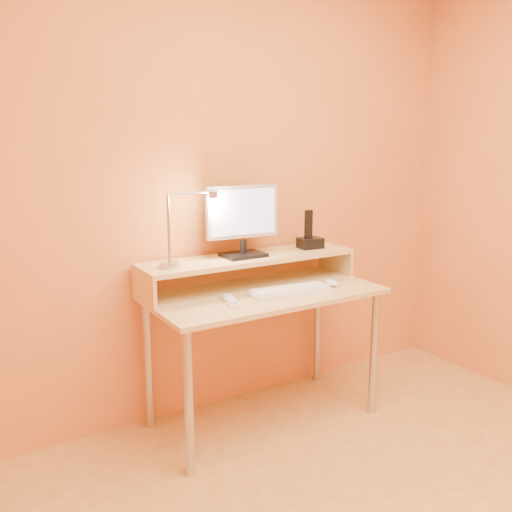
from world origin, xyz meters
TOP-DOWN VIEW (x-y plane):
  - wall_back at (0.00, 1.50)m, footprint 3.00×0.04m
  - desk_leg_fl at (-0.55, 0.93)m, footprint 0.04×0.04m
  - desk_leg_fr at (0.55, 0.93)m, footprint 0.04×0.04m
  - desk_leg_bl at (-0.55, 1.43)m, footprint 0.04×0.04m
  - desk_leg_br at (0.55, 1.43)m, footprint 0.04×0.04m
  - desk_lower at (0.00, 1.18)m, footprint 1.20×0.60m
  - shelf_riser_left at (-0.59, 1.33)m, footprint 0.02×0.30m
  - shelf_riser_right at (0.59, 1.33)m, footprint 0.02×0.30m
  - desk_shelf at (0.00, 1.33)m, footprint 1.20×0.30m
  - monitor_foot at (-0.04, 1.33)m, footprint 0.22×0.16m
  - monitor_neck at (-0.04, 1.33)m, footprint 0.04×0.04m
  - monitor_panel at (-0.04, 1.34)m, footprint 0.40×0.06m
  - monitor_back at (-0.04, 1.36)m, footprint 0.36×0.03m
  - monitor_screen at (-0.04, 1.32)m, footprint 0.36×0.02m
  - lamp_base at (-0.47, 1.30)m, footprint 0.10×0.10m
  - lamp_post at (-0.47, 1.30)m, footprint 0.01×0.01m
  - lamp_arm at (-0.35, 1.30)m, footprint 0.24×0.01m
  - lamp_head at (-0.23, 1.30)m, footprint 0.04×0.04m
  - lamp_bulb at (-0.23, 1.30)m, footprint 0.03×0.03m
  - phone_dock at (0.40, 1.33)m, footprint 0.14×0.11m
  - phone_handset at (0.39, 1.33)m, footprint 0.04×0.03m
  - phone_led at (0.45, 1.28)m, footprint 0.01×0.00m
  - keyboard at (0.09, 1.08)m, footprint 0.43×0.18m
  - mouse at (0.37, 1.09)m, footprint 0.07×0.11m
  - remote_control at (-0.25, 1.09)m, footprint 0.10×0.19m

SIDE VIEW (x-z plane):
  - desk_leg_fl at x=-0.55m, z-range 0.00..0.69m
  - desk_leg_fr at x=0.55m, z-range 0.00..0.69m
  - desk_leg_bl at x=-0.55m, z-range 0.00..0.69m
  - desk_leg_br at x=0.55m, z-range 0.00..0.69m
  - desk_lower at x=0.00m, z-range 0.70..0.72m
  - remote_control at x=-0.25m, z-range 0.72..0.74m
  - keyboard at x=0.09m, z-range 0.72..0.74m
  - mouse at x=0.37m, z-range 0.72..0.75m
  - shelf_riser_left at x=-0.59m, z-range 0.72..0.85m
  - shelf_riser_right at x=0.59m, z-range 0.72..0.85m
  - desk_shelf at x=0.00m, z-range 0.86..0.88m
  - monitor_foot at x=-0.04m, z-range 0.88..0.90m
  - lamp_base at x=-0.47m, z-range 0.88..0.90m
  - phone_dock at x=0.40m, z-range 0.88..0.94m
  - phone_led at x=0.45m, z-range 0.89..0.93m
  - monitor_neck at x=-0.04m, z-range 0.90..0.97m
  - phone_handset at x=0.39m, z-range 0.94..1.10m
  - lamp_post at x=-0.47m, z-range 0.91..1.24m
  - monitor_panel at x=-0.04m, z-range 0.98..1.25m
  - monitor_back at x=-0.04m, z-range 1.00..1.23m
  - monitor_screen at x=-0.04m, z-range 1.00..1.24m
  - lamp_bulb at x=-0.23m, z-range 1.20..1.21m
  - lamp_head at x=-0.23m, z-range 1.21..1.24m
  - lamp_arm at x=-0.35m, z-range 1.23..1.24m
  - wall_back at x=0.00m, z-range 0.00..2.50m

